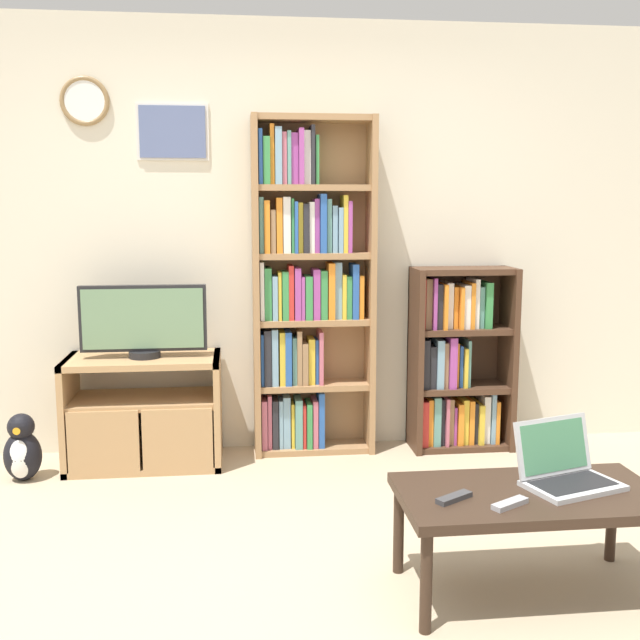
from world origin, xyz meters
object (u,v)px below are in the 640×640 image
coffee_table (530,502)px  remote_far_from_laptop (454,498)px  television (144,321)px  penguin_figurine (22,450)px  tv_stand (144,411)px  bookshelf_short (455,363)px  remote_near_laptop (510,504)px  bookshelf_tall (306,289)px  laptop (565,469)px

coffee_table → remote_far_from_laptop: bearing=-170.7°
television → penguin_figurine: 0.97m
coffee_table → penguin_figurine: bearing=147.2°
tv_stand → bookshelf_short: (1.89, 0.12, 0.22)m
penguin_figurine → television: bearing=15.3°
coffee_table → remote_near_laptop: bearing=-135.0°
penguin_figurine → tv_stand: bearing=16.0°
television → bookshelf_tall: (0.95, 0.16, 0.15)m
tv_stand → remote_far_from_laptop: bearing=-52.1°
tv_stand → bookshelf_short: bookshelf_short is taller
tv_stand → bookshelf_short: size_ratio=0.78×
bookshelf_short → laptop: bookshelf_short is taller
coffee_table → laptop: (0.16, 0.06, 0.11)m
bookshelf_short → coffee_table: bearing=-97.5°
remote_far_from_laptop → bookshelf_short: bearing=-48.8°
remote_near_laptop → penguin_figurine: (-2.17, 1.61, -0.26)m
remote_far_from_laptop → television: bearing=5.6°
remote_far_from_laptop → penguin_figurine: (-1.99, 1.54, -0.26)m
bookshelf_tall → coffee_table: bookshelf_tall is taller
television → remote_far_from_laptop: 2.21m
television → laptop: television is taller
bookshelf_tall → remote_near_laptop: bearing=-73.8°
remote_near_laptop → tv_stand: bearing=-169.8°
coffee_table → laptop: size_ratio=2.39×
television → remote_far_from_laptop: television is taller
tv_stand → penguin_figurine: 0.69m
bookshelf_short → laptop: size_ratio=2.67×
tv_stand → television: (0.01, -0.00, 0.53)m
bookshelf_tall → penguin_figurine: bearing=-168.2°
remote_far_from_laptop → penguin_figurine: remote_far_from_laptop is taller
tv_stand → bookshelf_tall: size_ratio=0.44×
tv_stand → bookshelf_tall: bookshelf_tall is taller
tv_stand → remote_far_from_laptop: tv_stand is taller
tv_stand → television: television is taller
coffee_table → tv_stand: bearing=134.8°
bookshelf_tall → laptop: (0.86, -1.76, -0.53)m
tv_stand → bookshelf_tall: 1.19m
television → coffee_table: television is taller
bookshelf_tall → bookshelf_short: bearing=-1.6°
laptop → coffee_table: bearing=-177.4°
laptop → television: bearing=120.5°
bookshelf_short → laptop: (-0.07, -1.73, -0.06)m
bookshelf_short → remote_far_from_laptop: (-0.55, -1.85, -0.11)m
tv_stand → penguin_figurine: tv_stand is taller
coffee_table → laptop: 0.20m
coffee_table → television: bearing=134.6°
remote_near_laptop → remote_far_from_laptop: size_ratio=1.01×
bookshelf_tall → bookshelf_short: 1.04m
television → bookshelf_short: size_ratio=0.63×
remote_far_from_laptop → penguin_figurine: bearing=20.2°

